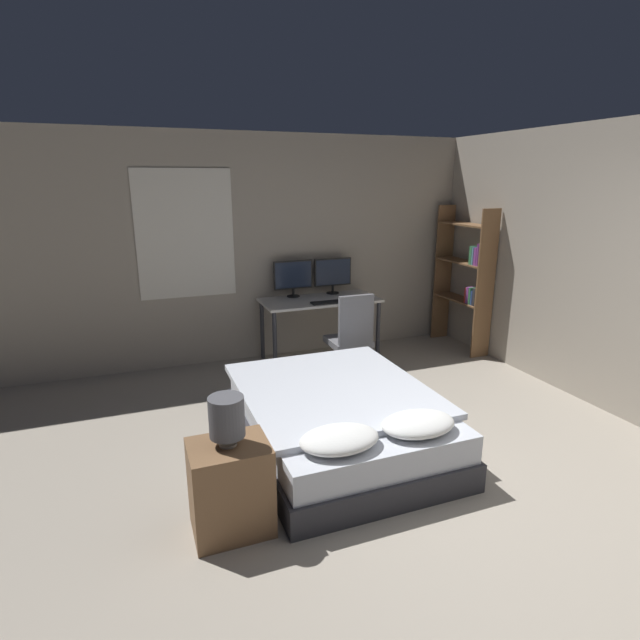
% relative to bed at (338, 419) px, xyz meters
% --- Properties ---
extents(ground_plane, '(20.00, 20.00, 0.00)m').
position_rel_bed_xyz_m(ground_plane, '(0.49, -1.36, -0.25)').
color(ground_plane, '#9E9384').
extents(wall_back, '(12.00, 0.08, 2.70)m').
position_rel_bed_xyz_m(wall_back, '(0.47, 2.45, 1.10)').
color(wall_back, '#9E9384').
rests_on(wall_back, ground_plane).
extents(wall_side_right, '(0.06, 12.00, 2.70)m').
position_rel_bed_xyz_m(wall_side_right, '(2.72, 0.14, 1.10)').
color(wall_side_right, '#9E9384').
rests_on(wall_side_right, ground_plane).
extents(bed, '(1.50, 1.99, 0.57)m').
position_rel_bed_xyz_m(bed, '(0.00, 0.00, 0.00)').
color(bed, '#2D2D33').
rests_on(bed, ground_plane).
extents(nightstand, '(0.49, 0.39, 0.60)m').
position_rel_bed_xyz_m(nightstand, '(-1.04, -0.71, 0.05)').
color(nightstand, brown).
rests_on(nightstand, ground_plane).
extents(bedside_lamp, '(0.22, 0.22, 0.32)m').
position_rel_bed_xyz_m(bedside_lamp, '(-1.04, -0.71, 0.54)').
color(bedside_lamp, gray).
rests_on(bedside_lamp, nightstand).
extents(desk, '(1.42, 0.66, 0.77)m').
position_rel_bed_xyz_m(desk, '(0.62, 2.05, 0.43)').
color(desk, beige).
rests_on(desk, ground_plane).
extents(monitor_left, '(0.49, 0.16, 0.45)m').
position_rel_bed_xyz_m(monitor_left, '(0.36, 2.28, 0.78)').
color(monitor_left, black).
rests_on(monitor_left, desk).
extents(monitor_right, '(0.49, 0.16, 0.45)m').
position_rel_bed_xyz_m(monitor_right, '(0.89, 2.28, 0.78)').
color(monitor_right, black).
rests_on(monitor_right, desk).
extents(keyboard, '(0.37, 0.13, 0.02)m').
position_rel_bed_xyz_m(keyboard, '(0.62, 1.82, 0.53)').
color(keyboard, black).
rests_on(keyboard, desk).
extents(computer_mouse, '(0.07, 0.05, 0.04)m').
position_rel_bed_xyz_m(computer_mouse, '(0.90, 1.82, 0.54)').
color(computer_mouse, black).
rests_on(computer_mouse, desk).
extents(office_chair, '(0.52, 0.52, 0.99)m').
position_rel_bed_xyz_m(office_chair, '(0.71, 1.34, 0.13)').
color(office_chair, black).
rests_on(office_chair, ground_plane).
extents(bookshelf, '(0.26, 0.91, 1.84)m').
position_rel_bed_xyz_m(bookshelf, '(2.54, 1.74, 0.76)').
color(bookshelf, brown).
rests_on(bookshelf, ground_plane).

